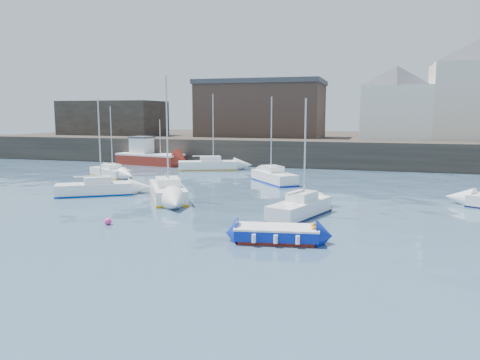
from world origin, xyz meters
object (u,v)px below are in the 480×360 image
(sailboat_f, at_px, (274,177))
(sailboat_a, at_px, (94,188))
(fishing_boat, at_px, (148,156))
(sailboat_e, at_px, (110,172))
(blue_dinghy, at_px, (277,233))
(buoy_near, at_px, (108,225))
(buoy_mid, at_px, (279,222))
(sailboat_b, at_px, (168,191))
(sailboat_c, at_px, (300,208))
(sailboat_h, at_px, (208,165))
(buoy_far, at_px, (170,189))

(sailboat_f, bearing_deg, sailboat_a, -139.11)
(fishing_boat, relative_size, sailboat_e, 1.26)
(blue_dinghy, height_order, sailboat_f, sailboat_f)
(blue_dinghy, xyz_separation_m, fishing_boat, (-21.70, 29.03, 0.61))
(fishing_boat, xyz_separation_m, sailboat_e, (1.36, -10.64, -0.59))
(fishing_boat, xyz_separation_m, buoy_near, (12.04, -28.21, -1.03))
(fishing_boat, height_order, buoy_mid, fishing_boat)
(sailboat_b, height_order, sailboat_c, sailboat_b)
(sailboat_a, distance_m, sailboat_f, 15.29)
(sailboat_h, bearing_deg, buoy_near, -82.38)
(buoy_far, bearing_deg, buoy_near, -81.29)
(blue_dinghy, xyz_separation_m, buoy_mid, (-0.72, 4.07, -0.42))
(blue_dinghy, relative_size, sailboat_e, 0.62)
(buoy_far, bearing_deg, sailboat_f, 38.75)
(sailboat_c, bearing_deg, fishing_boat, 133.27)
(blue_dinghy, relative_size, buoy_far, 9.58)
(sailboat_c, bearing_deg, buoy_mid, -118.26)
(fishing_boat, bearing_deg, buoy_mid, -49.96)
(sailboat_c, distance_m, buoy_mid, 2.01)
(sailboat_h, bearing_deg, sailboat_b, -79.45)
(sailboat_e, xyz_separation_m, buoy_far, (8.82, -5.43, -0.44))
(buoy_mid, bearing_deg, sailboat_b, 151.77)
(buoy_near, bearing_deg, fishing_boat, 113.11)
(sailboat_a, bearing_deg, buoy_far, 44.27)
(buoy_mid, bearing_deg, sailboat_f, 103.31)
(sailboat_f, distance_m, sailboat_h, 11.40)
(sailboat_a, relative_size, buoy_mid, 17.01)
(blue_dinghy, height_order, buoy_near, blue_dinghy)
(buoy_mid, bearing_deg, sailboat_c, 61.74)
(blue_dinghy, bearing_deg, sailboat_c, 88.04)
(sailboat_b, distance_m, sailboat_h, 17.38)
(blue_dinghy, relative_size, sailboat_a, 0.58)
(sailboat_f, height_order, sailboat_h, sailboat_h)
(sailboat_c, height_order, sailboat_e, sailboat_c)
(blue_dinghy, bearing_deg, buoy_far, 131.63)
(buoy_near, height_order, buoy_mid, buoy_mid)
(buoy_near, relative_size, buoy_mid, 0.97)
(fishing_boat, distance_m, sailboat_h, 9.17)
(sailboat_h, xyz_separation_m, buoy_far, (1.52, -13.09, -0.53))
(blue_dinghy, relative_size, sailboat_h, 0.52)
(sailboat_f, bearing_deg, sailboat_c, -71.34)
(sailboat_e, relative_size, buoy_far, 15.42)
(blue_dinghy, xyz_separation_m, sailboat_b, (-9.86, 8.97, 0.14))
(sailboat_e, height_order, buoy_near, sailboat_e)
(buoy_near, bearing_deg, sailboat_f, 73.16)
(blue_dinghy, bearing_deg, sailboat_b, 137.70)
(fishing_boat, relative_size, sailboat_b, 0.98)
(sailboat_b, height_order, sailboat_h, sailboat_b)
(sailboat_h, bearing_deg, buoy_mid, -60.75)
(sailboat_b, relative_size, sailboat_f, 1.15)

